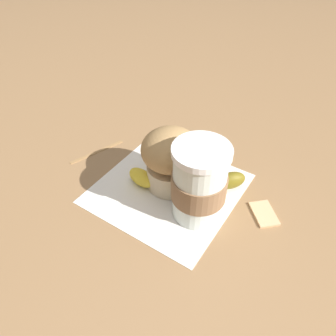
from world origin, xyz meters
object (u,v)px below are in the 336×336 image
sugar_packet (264,212)px  muffin (171,158)px  coffee_cup (199,183)px  banana (186,183)px

sugar_packet → muffin: bearing=-3.7°
coffee_cup → banana: (0.03, -0.04, -0.05)m
banana → sugar_packet: bearing=177.8°
banana → coffee_cup: bearing=129.1°
muffin → banana: (-0.03, 0.01, -0.04)m
coffee_cup → banana: bearing=-50.9°
muffin → banana: bearing=169.3°
coffee_cup → muffin: bearing=-36.3°
muffin → sugar_packet: size_ratio=2.11×
coffee_cup → sugar_packet: size_ratio=2.49×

